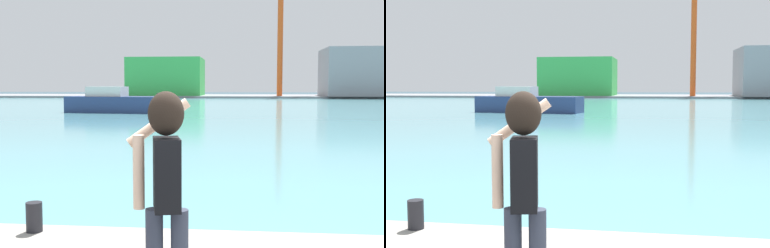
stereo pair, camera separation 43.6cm
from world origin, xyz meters
The scene contains 8 objects.
ground_plane centered at (0.00, 50.00, 0.00)m, with size 220.00×220.00×0.00m, color #334751.
harbor_water centered at (0.00, 52.00, 0.01)m, with size 140.00×100.00×0.02m, color #599EA8.
far_shore_dock centered at (0.00, 92.00, 0.18)m, with size 140.00×20.00×0.37m, color gray.
person_photographer centered at (-0.67, -0.17, 1.59)m, with size 0.53×0.54×1.74m.
harbor_bollard centered at (-2.59, 1.71, 0.71)m, with size 0.20×0.20×0.36m, color black.
boat_moored centered at (-10.51, 35.91, 0.85)m, with size 9.25×3.72×2.20m.
warehouse_left centered at (-14.83, 90.09, 3.97)m, with size 14.08×12.15×7.21m, color green.
port_crane centered at (7.71, 86.09, 12.54)m, with size 9.41×10.05×19.97m.
Camera 2 is at (0.35, -3.75, 2.31)m, focal length 45.00 mm.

